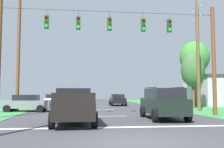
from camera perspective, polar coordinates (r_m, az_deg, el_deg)
name	(u,v)px	position (r m, az deg, el deg)	size (l,w,h in m)	color
ground_plane	(139,142)	(9.22, 6.18, -14.81)	(120.00, 120.00, 0.00)	#3D3D42
stop_bar_stripe	(123,127)	(12.83, 2.43, -11.82)	(12.89, 0.45, 0.01)	white
lane_dash_0	(110,116)	(18.74, -0.49, -9.42)	(0.15, 2.50, 0.01)	white
lane_dash_1	(102,110)	(26.10, -2.24, -7.96)	(0.15, 2.50, 0.01)	white
lane_dash_2	(98,106)	(32.62, -3.13, -7.21)	(0.15, 2.50, 0.01)	white
lane_dash_3	(96,104)	(39.20, -3.72, -6.71)	(0.15, 2.50, 0.01)	white
overhead_signal_span	(111,51)	(18.44, -0.17, 5.09)	(15.89, 0.31, 8.28)	brown
pickup_truck	(73,106)	(14.28, -8.69, -7.12)	(2.46, 5.48, 1.95)	black
suv_black	(163,103)	(16.73, 11.40, -6.34)	(2.29, 4.84, 2.05)	black
distant_car_crossing_white	(53,100)	(34.12, -13.15, -5.66)	(2.19, 4.38, 1.52)	silver
distant_car_oncoming	(118,100)	(34.29, 1.25, -5.76)	(2.07, 4.32, 1.52)	black
distant_car_far_parked	(26,103)	(24.45, -18.67, -6.15)	(4.35, 2.11, 1.52)	slate
utility_pole_mid_right	(198,55)	(25.14, 18.71, 4.08)	(0.32, 1.97, 10.76)	brown
utility_pole_near_left	(18,52)	(24.67, -20.26, 4.67)	(0.31, 1.52, 11.06)	brown
tree_roadside_far_right	(193,70)	(29.66, 17.67, 0.91)	(2.61, 2.61, 6.23)	brown
tree_roadside_left	(195,58)	(33.30, 18.01, 3.51)	(3.61, 3.61, 8.13)	brown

